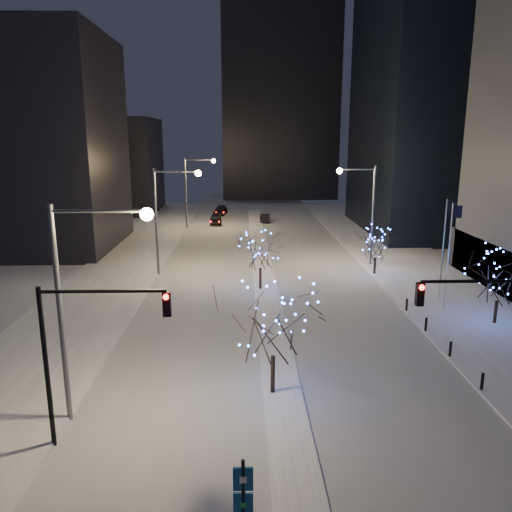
{
  "coord_description": "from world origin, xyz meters",
  "views": [
    {
      "loc": [
        -1.96,
        -18.91,
        12.68
      ],
      "look_at": [
        -1.09,
        13.45,
        5.0
      ],
      "focal_mm": 35.0,
      "sensor_mm": 36.0,
      "label": 1
    }
  ],
  "objects_px": {
    "wayfinding_sign": "(243,499)",
    "holiday_tree_plaza_near": "(500,277)",
    "street_lamp_w_far": "(193,183)",
    "car_mid": "(265,218)",
    "street_lamp_east": "(364,203)",
    "street_lamp_w_near": "(82,284)",
    "holiday_tree_median_far": "(260,251)",
    "holiday_tree_plaza_far": "(376,244)",
    "traffic_signal_east": "(496,327)",
    "street_lamp_w_mid": "(167,207)",
    "traffic_signal_west": "(83,340)",
    "holiday_tree_median_near": "(273,323)",
    "car_near": "(216,219)",
    "car_far": "(220,211)"
  },
  "relations": [
    {
      "from": "wayfinding_sign",
      "to": "holiday_tree_plaza_near",
      "type": "bearing_deg",
      "value": 48.0
    },
    {
      "from": "street_lamp_w_far",
      "to": "car_mid",
      "type": "xyz_separation_m",
      "value": [
        10.44,
        5.56,
        -5.86
      ]
    },
    {
      "from": "street_lamp_east",
      "to": "holiday_tree_plaza_near",
      "type": "xyz_separation_m",
      "value": [
        5.44,
        -16.67,
        -2.99
      ]
    },
    {
      "from": "street_lamp_w_near",
      "to": "street_lamp_w_far",
      "type": "xyz_separation_m",
      "value": [
        0.0,
        50.0,
        0.0
      ]
    },
    {
      "from": "holiday_tree_median_far",
      "to": "wayfinding_sign",
      "type": "height_order",
      "value": "holiday_tree_median_far"
    },
    {
      "from": "car_mid",
      "to": "holiday_tree_median_far",
      "type": "bearing_deg",
      "value": 93.75
    },
    {
      "from": "holiday_tree_plaza_far",
      "to": "street_lamp_w_near",
      "type": "bearing_deg",
      "value": -128.55
    },
    {
      "from": "holiday_tree_plaza_far",
      "to": "traffic_signal_east",
      "type": "bearing_deg",
      "value": -93.52
    },
    {
      "from": "street_lamp_w_mid",
      "to": "traffic_signal_west",
      "type": "xyz_separation_m",
      "value": [
        0.5,
        -27.0,
        -1.74
      ]
    },
    {
      "from": "street_lamp_w_near",
      "to": "holiday_tree_median_near",
      "type": "xyz_separation_m",
      "value": [
        8.44,
        2.04,
        -2.63
      ]
    },
    {
      "from": "street_lamp_w_far",
      "to": "holiday_tree_median_far",
      "type": "xyz_separation_m",
      "value": [
        8.44,
        -30.14,
        -3.07
      ]
    },
    {
      "from": "traffic_signal_east",
      "to": "street_lamp_w_near",
      "type": "bearing_deg",
      "value": 176.79
    },
    {
      "from": "holiday_tree_plaza_far",
      "to": "street_lamp_w_far",
      "type": "bearing_deg",
      "value": 127.2
    },
    {
      "from": "holiday_tree_median_far",
      "to": "wayfinding_sign",
      "type": "bearing_deg",
      "value": -93.08
    },
    {
      "from": "street_lamp_w_mid",
      "to": "traffic_signal_west",
      "type": "bearing_deg",
      "value": -88.94
    },
    {
      "from": "holiday_tree_median_far",
      "to": "car_near",
      "type": "bearing_deg",
      "value": 99.38
    },
    {
      "from": "car_far",
      "to": "street_lamp_w_far",
      "type": "bearing_deg",
      "value": -96.13
    },
    {
      "from": "car_mid",
      "to": "wayfinding_sign",
      "type": "xyz_separation_m",
      "value": [
        -3.5,
        -63.56,
        1.46
      ]
    },
    {
      "from": "car_far",
      "to": "holiday_tree_median_near",
      "type": "bearing_deg",
      "value": -77.25
    },
    {
      "from": "car_far",
      "to": "holiday_tree_plaza_near",
      "type": "height_order",
      "value": "holiday_tree_plaza_near"
    },
    {
      "from": "car_far",
      "to": "holiday_tree_plaza_near",
      "type": "bearing_deg",
      "value": -59.76
    },
    {
      "from": "traffic_signal_west",
      "to": "holiday_tree_median_near",
      "type": "relative_size",
      "value": 1.2
    },
    {
      "from": "car_far",
      "to": "holiday_tree_median_near",
      "type": "distance_m",
      "value": 61.14
    },
    {
      "from": "street_lamp_east",
      "to": "traffic_signal_east",
      "type": "bearing_deg",
      "value": -92.26
    },
    {
      "from": "traffic_signal_east",
      "to": "car_near",
      "type": "relative_size",
      "value": 1.6
    },
    {
      "from": "street_lamp_w_mid",
      "to": "wayfinding_sign",
      "type": "distance_m",
      "value": 34.01
    },
    {
      "from": "car_far",
      "to": "holiday_tree_plaza_near",
      "type": "xyz_separation_m",
      "value": [
        21.26,
        -51.55,
        2.76
      ]
    },
    {
      "from": "traffic_signal_west",
      "to": "car_far",
      "type": "relative_size",
      "value": 1.46
    },
    {
      "from": "car_near",
      "to": "car_mid",
      "type": "distance_m",
      "value": 7.84
    },
    {
      "from": "holiday_tree_median_near",
      "to": "holiday_tree_plaza_far",
      "type": "distance_m",
      "value": 24.93
    },
    {
      "from": "street_lamp_w_near",
      "to": "traffic_signal_east",
      "type": "relative_size",
      "value": 1.43
    },
    {
      "from": "traffic_signal_west",
      "to": "car_mid",
      "type": "relative_size",
      "value": 1.81
    },
    {
      "from": "traffic_signal_east",
      "to": "car_far",
      "type": "relative_size",
      "value": 1.46
    },
    {
      "from": "car_mid",
      "to": "holiday_tree_median_far",
      "type": "relative_size",
      "value": 0.76
    },
    {
      "from": "traffic_signal_east",
      "to": "car_mid",
      "type": "distance_m",
      "value": 57.2
    },
    {
      "from": "holiday_tree_median_near",
      "to": "wayfinding_sign",
      "type": "bearing_deg",
      "value": -98.5
    },
    {
      "from": "car_far",
      "to": "holiday_tree_plaza_far",
      "type": "height_order",
      "value": "holiday_tree_plaza_far"
    },
    {
      "from": "holiday_tree_plaza_near",
      "to": "wayfinding_sign",
      "type": "distance_m",
      "value": 26.13
    },
    {
      "from": "street_lamp_east",
      "to": "holiday_tree_median_near",
      "type": "bearing_deg",
      "value": -112.18
    },
    {
      "from": "street_lamp_east",
      "to": "holiday_tree_median_near",
      "type": "relative_size",
      "value": 1.71
    },
    {
      "from": "holiday_tree_median_near",
      "to": "street_lamp_w_far",
      "type": "bearing_deg",
      "value": 99.98
    },
    {
      "from": "street_lamp_w_near",
      "to": "holiday_tree_plaza_near",
      "type": "distance_m",
      "value": 27.13
    },
    {
      "from": "car_mid",
      "to": "holiday_tree_plaza_near",
      "type": "relative_size",
      "value": 0.65
    },
    {
      "from": "street_lamp_w_mid",
      "to": "holiday_tree_median_far",
      "type": "xyz_separation_m",
      "value": [
        8.44,
        -5.14,
        -3.07
      ]
    },
    {
      "from": "car_far",
      "to": "holiday_tree_median_far",
      "type": "xyz_separation_m",
      "value": [
        5.24,
        -43.02,
        2.74
      ]
    },
    {
      "from": "traffic_signal_west",
      "to": "car_near",
      "type": "distance_m",
      "value": 55.61
    },
    {
      "from": "traffic_signal_east",
      "to": "holiday_tree_median_near",
      "type": "bearing_deg",
      "value": 162.14
    },
    {
      "from": "street_lamp_w_mid",
      "to": "traffic_signal_east",
      "type": "height_order",
      "value": "street_lamp_w_mid"
    },
    {
      "from": "holiday_tree_plaza_far",
      "to": "car_near",
      "type": "bearing_deg",
      "value": 119.69
    },
    {
      "from": "street_lamp_east",
      "to": "holiday_tree_plaza_near",
      "type": "height_order",
      "value": "street_lamp_east"
    }
  ]
}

